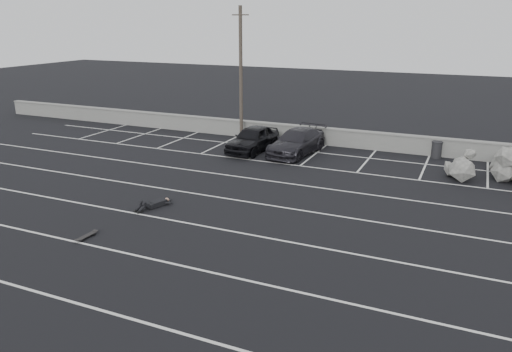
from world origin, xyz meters
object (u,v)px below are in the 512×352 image
at_px(utility_pole, 241,74).
at_px(skateboard, 86,236).
at_px(car_left, 253,139).
at_px(trash_bin, 437,149).
at_px(person, 158,201).
at_px(car_right, 297,142).
at_px(riprap_pile, 505,170).

xyz_separation_m(utility_pole, skateboard, (1.53, -15.79, -4.04)).
distance_m(car_left, trash_bin, 10.28).
xyz_separation_m(trash_bin, person, (-9.78, -12.49, -0.25)).
distance_m(trash_bin, skateboard, 19.17).
relative_size(car_left, car_right, 0.90).
height_order(car_left, skateboard, car_left).
relative_size(utility_pole, riprap_pile, 1.63).
bearing_deg(car_right, person, -96.73).
bearing_deg(car_right, skateboard, -95.10).
distance_m(car_right, utility_pole, 5.91).
height_order(car_left, trash_bin, car_left).
distance_m(trash_bin, person, 15.87).
height_order(utility_pole, person, utility_pole).
bearing_deg(car_right, riprap_pile, 3.59).
bearing_deg(utility_pole, car_right, -23.93).
xyz_separation_m(car_right, riprap_pile, (10.69, -0.57, -0.16)).
distance_m(car_left, car_right, 2.57).
bearing_deg(car_left, car_right, 13.63).
xyz_separation_m(car_left, utility_pole, (-1.88, 2.40, 3.38)).
distance_m(riprap_pile, skateboard, 18.98).
xyz_separation_m(car_right, person, (-2.41, -10.13, -0.48)).
xyz_separation_m(car_left, skateboard, (-0.35, -13.40, -0.66)).
bearing_deg(car_left, skateboard, -87.77).
relative_size(car_left, utility_pole, 0.53).
xyz_separation_m(car_left, trash_bin, (9.89, 2.80, -0.26)).
height_order(car_left, riprap_pile, car_left).
relative_size(car_right, riprap_pile, 0.96).
distance_m(car_right, skateboard, 14.15).
bearing_deg(skateboard, riprap_pile, 46.88).
bearing_deg(person, trash_bin, 68.75).
relative_size(utility_pole, trash_bin, 8.80).
bearing_deg(riprap_pile, utility_pole, 170.48).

